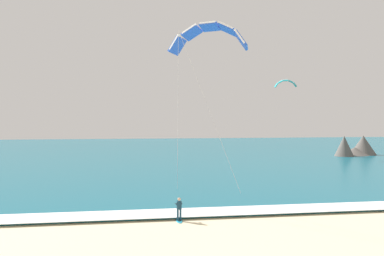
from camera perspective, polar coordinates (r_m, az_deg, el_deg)
sea at (r=88.57m, az=-5.85°, el=-3.47°), size 200.00×120.00×0.20m
surf_foam at (r=30.34m, az=-0.04°, el=-12.26°), size 200.00×2.87×0.04m
surfboard at (r=28.72m, az=-1.90°, el=-13.43°), size 0.46×1.41×0.09m
kitesurfer at (r=28.52m, az=-1.90°, el=-11.64°), size 0.55×0.53×1.69m
kite_primary at (r=33.94m, az=2.47°, el=13.47°), size 6.47×6.76×14.36m
kite_distant at (r=76.31m, az=13.56°, el=6.48°), size 4.03×2.22×1.54m
headland_right at (r=84.91m, az=22.95°, el=-2.67°), size 10.27×7.42×4.18m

